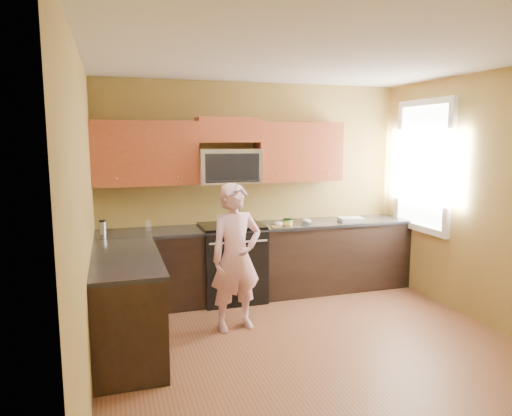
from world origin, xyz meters
name	(u,v)px	position (x,y,z in m)	size (l,w,h in m)	color
floor	(317,352)	(0.00, 0.00, 0.00)	(4.00, 4.00, 0.00)	brown
ceiling	(323,56)	(0.00, 0.00, 2.70)	(4.00, 4.00, 0.00)	white
wall_back	(255,188)	(0.00, 2.00, 1.35)	(4.00, 4.00, 0.00)	olive
wall_front	(492,270)	(0.00, -2.00, 1.35)	(4.00, 4.00, 0.00)	olive
wall_left	(85,223)	(-2.00, 0.00, 1.35)	(4.00, 4.00, 0.00)	olive
wall_right	(498,202)	(2.00, 0.00, 1.35)	(4.00, 4.00, 0.00)	olive
cabinet_back_run	(262,262)	(0.00, 1.70, 0.44)	(4.00, 0.60, 0.88)	black
cabinet_left_run	(127,305)	(-1.70, 0.60, 0.44)	(0.60, 1.60, 0.88)	black
countertop_back	(262,226)	(0.00, 1.69, 0.90)	(4.00, 0.62, 0.04)	black
countertop_left	(126,258)	(-1.69, 0.60, 0.90)	(0.62, 1.60, 0.04)	black
stove	(232,262)	(-0.40, 1.68, 0.47)	(0.76, 0.65, 0.95)	black
microwave	(229,183)	(-0.40, 1.80, 1.45)	(0.76, 0.40, 0.42)	silver
upper_cab_left	(146,185)	(-1.39, 1.83, 1.45)	(1.22, 0.33, 0.75)	brown
upper_cab_right	(298,181)	(0.54, 1.83, 1.45)	(1.12, 0.33, 0.75)	brown
upper_cab_over_mw	(227,130)	(-0.40, 1.83, 2.10)	(0.76, 0.33, 0.30)	brown
window	(423,166)	(1.98, 1.20, 1.65)	(0.06, 1.06, 1.66)	white
woman	(236,257)	(-0.58, 0.78, 0.77)	(0.56, 0.37, 1.55)	pink
frying_pan	(239,227)	(-0.35, 1.50, 0.95)	(0.26, 0.46, 0.06)	black
butter_tub	(288,225)	(0.31, 1.61, 0.92)	(0.13, 0.13, 0.09)	yellow
toast_slice	(276,227)	(0.12, 1.50, 0.93)	(0.11, 0.11, 0.01)	#B27F47
napkin_a	(279,224)	(0.17, 1.55, 0.95)	(0.11, 0.12, 0.06)	silver
napkin_b	(306,221)	(0.56, 1.60, 0.95)	(0.12, 0.13, 0.07)	silver
dish_towel	(351,219)	(1.19, 1.59, 0.95)	(0.30, 0.24, 0.05)	white
travel_mug	(103,234)	(-1.90, 1.67, 0.92)	(0.08, 0.08, 0.16)	silver
glass_a	(148,225)	(-1.39, 1.75, 0.98)	(0.07, 0.07, 0.12)	silver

